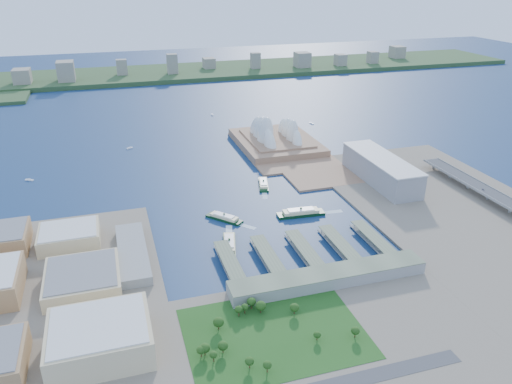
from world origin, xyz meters
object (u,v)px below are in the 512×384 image
object	(u,v)px
opera_house	(277,129)
ferry_b	(263,183)
ferry_c	(229,242)
car_c	(483,190)
toaster_building	(381,170)
ferry_d	(301,211)
ferry_a	(224,216)

from	to	relation	value
opera_house	ferry_b	world-z (taller)	opera_house
ferry_c	car_c	size ratio (longest dim) A/B	13.43
opera_house	toaster_building	size ratio (longest dim) A/B	1.16
ferry_b	car_c	distance (m)	297.79
ferry_d	car_c	bearing A→B (deg)	-92.50
opera_house	ferry_a	bearing A→B (deg)	-121.90
toaster_building	ferry_c	bearing A→B (deg)	-155.93
ferry_b	ferry_d	distance (m)	104.83
ferry_a	car_c	distance (m)	348.82
ferry_a	ferry_b	distance (m)	117.95
toaster_building	ferry_d	bearing A→B (deg)	-156.54
opera_house	ferry_d	bearing A→B (deg)	-102.59
ferry_a	car_c	world-z (taller)	car_c
toaster_building	ferry_c	world-z (taller)	toaster_building
ferry_c	opera_house	bearing A→B (deg)	-104.07
opera_house	ferry_a	xyz separation A→B (m)	(-154.74, -248.61, -27.38)
ferry_d	ferry_b	bearing A→B (deg)	13.08
ferry_a	ferry_d	size ratio (longest dim) A/B	0.81
ferry_b	ferry_d	world-z (taller)	ferry_d
car_c	ferry_b	bearing A→B (deg)	153.60
opera_house	ferry_c	bearing A→B (deg)	-117.70
toaster_building	ferry_b	xyz separation A→B (m)	(-165.55, 38.81, -15.80)
toaster_building	car_c	distance (m)	137.75
ferry_c	toaster_building	bearing A→B (deg)	-142.30
ferry_d	car_c	distance (m)	251.98
toaster_building	car_c	xyz separation A→B (m)	(101.00, -93.53, -5.06)
toaster_building	ferry_c	size ratio (longest dim) A/B	2.84
ferry_d	ferry_a	bearing A→B (deg)	84.50
opera_house	ferry_d	size ratio (longest dim) A/B	2.98
toaster_building	ferry_a	size ratio (longest dim) A/B	3.17
ferry_b	car_c	world-z (taller)	car_c
toaster_building	car_c	size ratio (longest dim) A/B	38.10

